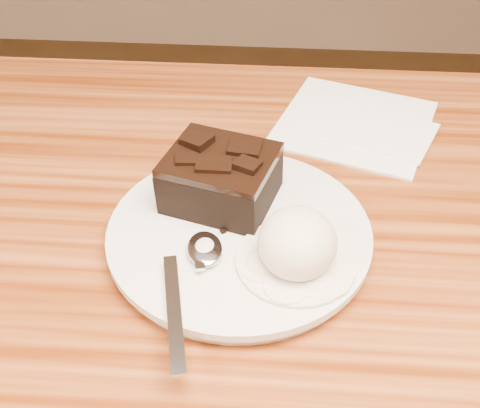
# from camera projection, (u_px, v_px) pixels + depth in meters

# --- Properties ---
(plate) EXTENTS (0.24, 0.24, 0.02)m
(plate) POSITION_uv_depth(u_px,v_px,m) (239.00, 237.00, 0.54)
(plate) COLOR silver
(plate) RESTS_ON dining_table
(brownie) EXTENTS (0.11, 0.11, 0.04)m
(brownie) POSITION_uv_depth(u_px,v_px,m) (221.00, 181.00, 0.56)
(brownie) COLOR black
(brownie) RESTS_ON plate
(ice_cream_scoop) EXTENTS (0.07, 0.07, 0.06)m
(ice_cream_scoop) POSITION_uv_depth(u_px,v_px,m) (297.00, 243.00, 0.49)
(ice_cream_scoop) COLOR white
(ice_cream_scoop) RESTS_ON plate
(melt_puddle) EXTENTS (0.10, 0.10, 0.00)m
(melt_puddle) POSITION_uv_depth(u_px,v_px,m) (296.00, 261.00, 0.51)
(melt_puddle) COLOR white
(melt_puddle) RESTS_ON plate
(spoon) EXTENTS (0.07, 0.17, 0.01)m
(spoon) POSITION_uv_depth(u_px,v_px,m) (205.00, 250.00, 0.51)
(spoon) COLOR silver
(spoon) RESTS_ON plate
(napkin) EXTENTS (0.21, 0.21, 0.01)m
(napkin) POSITION_uv_depth(u_px,v_px,m) (354.00, 122.00, 0.70)
(napkin) COLOR white
(napkin) RESTS_ON dining_table
(crumb_a) EXTENTS (0.01, 0.01, 0.00)m
(crumb_a) POSITION_uv_depth(u_px,v_px,m) (195.00, 214.00, 0.55)
(crumb_a) COLOR black
(crumb_a) RESTS_ON plate
(crumb_b) EXTENTS (0.01, 0.01, 0.00)m
(crumb_b) POSITION_uv_depth(u_px,v_px,m) (223.00, 231.00, 0.53)
(crumb_b) COLOR black
(crumb_b) RESTS_ON plate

